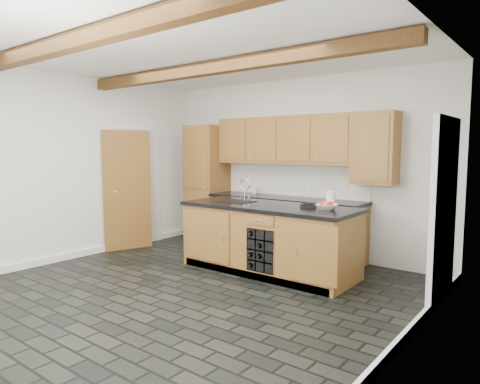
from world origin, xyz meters
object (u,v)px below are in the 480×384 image
object	(u,v)px
kitchen_scale	(308,205)
fruit_bowl	(327,207)
island	(268,238)
paper_towel	(331,199)

from	to	relation	value
kitchen_scale	fruit_bowl	distance (m)	0.28
island	kitchen_scale	bearing A→B (deg)	13.43
island	paper_towel	world-z (taller)	paper_towel
island	paper_towel	xyz separation A→B (m)	(0.80, 0.26, 0.58)
kitchen_scale	island	bearing A→B (deg)	178.30
island	kitchen_scale	size ratio (longest dim) A/B	11.56
kitchen_scale	fruit_bowl	bearing A→B (deg)	-22.77
kitchen_scale	paper_towel	xyz separation A→B (m)	(0.26, 0.13, 0.08)
kitchen_scale	fruit_bowl	xyz separation A→B (m)	(0.28, -0.04, 0.01)
island	fruit_bowl	xyz separation A→B (m)	(0.83, 0.09, 0.50)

